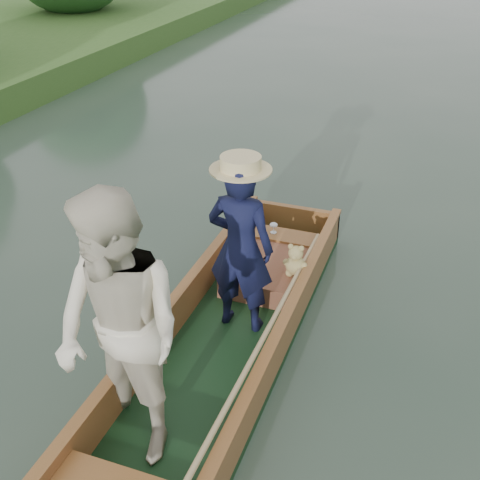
% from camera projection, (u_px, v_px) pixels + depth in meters
% --- Properties ---
extents(ground, '(120.00, 120.00, 0.00)m').
position_uv_depth(ground, '(217.00, 366.00, 5.28)').
color(ground, '#283D30').
rests_on(ground, ground).
extents(punt, '(1.39, 5.00, 2.10)m').
position_uv_depth(punt, '(183.00, 320.00, 4.62)').
color(punt, '#133217').
rests_on(punt, ground).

